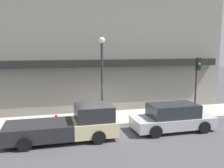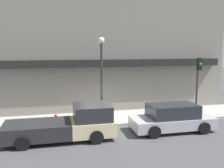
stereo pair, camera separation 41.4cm
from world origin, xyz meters
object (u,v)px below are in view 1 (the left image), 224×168
object	(u,v)px
street_lamp	(102,70)
traffic_light	(197,76)
pickup_truck	(70,125)
fire_hydrant	(56,120)
parked_car	(173,118)

from	to	relation	value
street_lamp	traffic_light	size ratio (longest dim) A/B	1.33
pickup_truck	traffic_light	bearing A→B (deg)	15.54
fire_hydrant	street_lamp	xyz separation A→B (m)	(2.66, -0.23, 2.88)
pickup_truck	traffic_light	xyz separation A→B (m)	(8.49, 2.02, 2.03)
pickup_truck	fire_hydrant	distance (m)	2.11
fire_hydrant	traffic_light	distance (m)	9.36
fire_hydrant	traffic_light	xyz separation A→B (m)	(9.08, 0.02, 2.30)
pickup_truck	parked_car	xyz separation A→B (m)	(5.73, -0.00, -0.02)
fire_hydrant	traffic_light	bearing A→B (deg)	0.12
pickup_truck	fire_hydrant	world-z (taller)	pickup_truck
pickup_truck	street_lamp	xyz separation A→B (m)	(2.07, 1.78, 2.61)
fire_hydrant	traffic_light	size ratio (longest dim) A/B	0.16
parked_car	street_lamp	bearing A→B (deg)	154.31
pickup_truck	street_lamp	size ratio (longest dim) A/B	1.08
street_lamp	traffic_light	xyz separation A→B (m)	(6.42, 0.25, -0.58)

